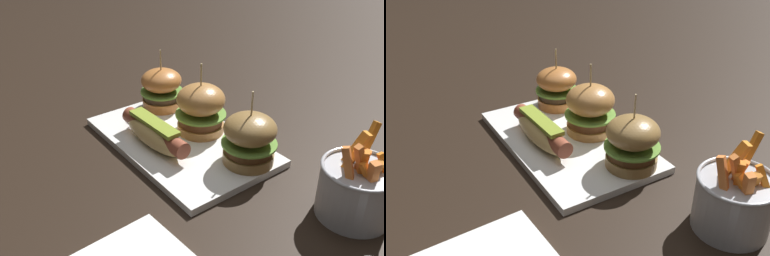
% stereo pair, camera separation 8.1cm
% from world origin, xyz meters
% --- Properties ---
extents(ground_plane, '(3.00, 3.00, 0.00)m').
position_xyz_m(ground_plane, '(0.00, 0.00, 0.00)').
color(ground_plane, black).
extents(platter_main, '(0.37, 0.23, 0.01)m').
position_xyz_m(platter_main, '(0.00, 0.00, 0.01)').
color(platter_main, white).
rests_on(platter_main, ground).
extents(hot_dog, '(0.18, 0.06, 0.05)m').
position_xyz_m(hot_dog, '(-0.01, -0.05, 0.04)').
color(hot_dog, tan).
rests_on(hot_dog, platter_main).
extents(slider_left, '(0.09, 0.09, 0.13)m').
position_xyz_m(slider_left, '(-0.14, 0.05, 0.06)').
color(slider_left, '#B96F35').
rests_on(slider_left, platter_main).
extents(slider_center, '(0.10, 0.10, 0.15)m').
position_xyz_m(slider_center, '(-0.00, 0.05, 0.07)').
color(slider_center, '#AF773E').
rests_on(slider_center, platter_main).
extents(slider_right, '(0.10, 0.10, 0.14)m').
position_xyz_m(slider_right, '(0.14, 0.05, 0.06)').
color(slider_right, olive).
rests_on(slider_right, platter_main).
extents(fries_bucket, '(0.12, 0.12, 0.14)m').
position_xyz_m(fries_bucket, '(0.33, 0.09, 0.05)').
color(fries_bucket, '#A8AAB2').
rests_on(fries_bucket, ground).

